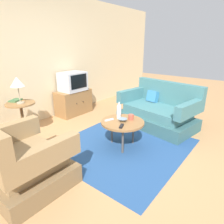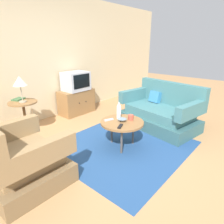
% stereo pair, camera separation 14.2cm
% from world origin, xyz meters
% --- Properties ---
extents(ground_plane, '(16.00, 16.00, 0.00)m').
position_xyz_m(ground_plane, '(0.00, 0.00, 0.00)').
color(ground_plane, '#AD7F51').
extents(back_wall, '(9.00, 0.12, 2.70)m').
position_xyz_m(back_wall, '(0.00, 2.22, 1.35)').
color(back_wall, '#CCB78E').
rests_on(back_wall, ground).
extents(area_rug, '(2.10, 1.97, 0.00)m').
position_xyz_m(area_rug, '(0.15, 0.01, 0.00)').
color(area_rug, navy).
rests_on(area_rug, ground).
extents(armchair, '(0.89, 1.00, 0.92)m').
position_xyz_m(armchair, '(-1.40, 0.39, 0.31)').
color(armchair, brown).
rests_on(armchair, ground).
extents(couch, '(1.12, 1.66, 0.90)m').
position_xyz_m(couch, '(1.36, -0.05, 0.30)').
color(couch, '#325C60').
rests_on(couch, ground).
extents(coffee_table, '(0.71, 0.71, 0.45)m').
position_xyz_m(coffee_table, '(0.15, 0.01, 0.42)').
color(coffee_table, olive).
rests_on(coffee_table, ground).
extents(side_table, '(0.51, 0.51, 0.65)m').
position_xyz_m(side_table, '(-0.68, 1.67, 0.47)').
color(side_table, olive).
rests_on(side_table, ground).
extents(tv_stand, '(0.85, 0.46, 0.59)m').
position_xyz_m(tv_stand, '(0.73, 1.90, 0.29)').
color(tv_stand, olive).
rests_on(tv_stand, ground).
extents(television, '(0.59, 0.45, 0.44)m').
position_xyz_m(television, '(0.73, 1.88, 0.81)').
color(television, '#B7B7BC').
rests_on(television, tv_stand).
extents(table_lamp, '(0.24, 0.24, 0.47)m').
position_xyz_m(table_lamp, '(-0.69, 1.64, 1.02)').
color(table_lamp, '#9E937A').
rests_on(table_lamp, side_table).
extents(vase, '(0.08, 0.08, 0.30)m').
position_xyz_m(vase, '(0.22, 0.14, 0.60)').
color(vase, white).
rests_on(vase, coffee_table).
extents(mug, '(0.14, 0.09, 0.09)m').
position_xyz_m(mug, '(0.30, -0.05, 0.50)').
color(mug, '#B74C3D').
rests_on(mug, coffee_table).
extents(bowl, '(0.15, 0.15, 0.05)m').
position_xyz_m(bowl, '(0.15, 0.01, 0.48)').
color(bowl, slate).
rests_on(bowl, coffee_table).
extents(tv_remote_dark, '(0.16, 0.11, 0.02)m').
position_xyz_m(tv_remote_dark, '(-0.04, -0.10, 0.46)').
color(tv_remote_dark, black).
rests_on(tv_remote_dark, coffee_table).
extents(tv_remote_silver, '(0.17, 0.09, 0.02)m').
position_xyz_m(tv_remote_silver, '(0.04, 0.21, 0.46)').
color(tv_remote_silver, '#B2B2B7').
rests_on(tv_remote_silver, coffee_table).
extents(book, '(0.26, 0.23, 0.03)m').
position_xyz_m(book, '(-0.67, 1.86, 0.67)').
color(book, '#3D663D').
rests_on(book, side_table).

